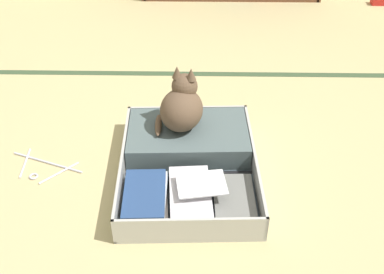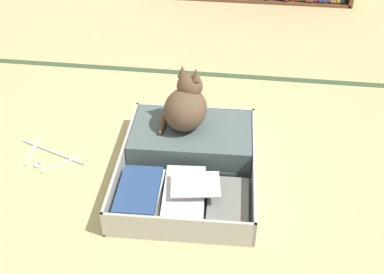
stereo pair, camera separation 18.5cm
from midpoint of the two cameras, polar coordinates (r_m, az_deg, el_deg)
The scene contains 5 objects.
ground_plane at distance 2.13m, azimuth -0.64°, elevation -5.77°, with size 10.00×10.00×0.00m, color tan.
tatami_border at distance 2.93m, azimuth 2.06°, elevation 7.56°, with size 4.80×0.05×0.00m.
open_suitcase at distance 2.18m, azimuth 1.84°, elevation -2.68°, with size 0.62×0.79×0.13m.
black_cat at distance 2.20m, azimuth 1.74°, elevation 3.69°, with size 0.25×0.27×0.30m.
clothes_hanger at distance 2.34m, azimuth -14.66°, elevation -2.32°, with size 0.36×0.25×0.01m.
Camera 2 is at (0.32, -1.53, 1.46)m, focal length 44.69 mm.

